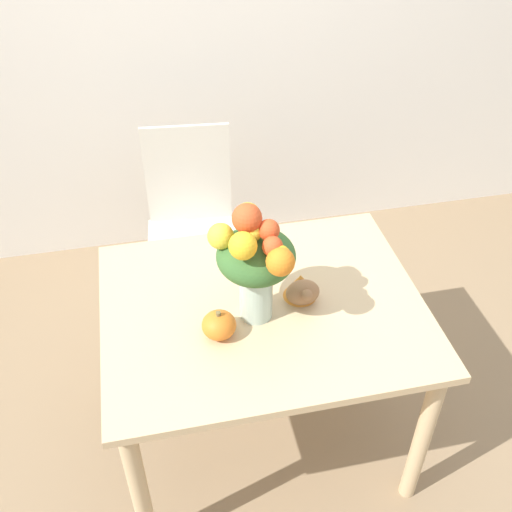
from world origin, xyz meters
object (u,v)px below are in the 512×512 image
at_px(pumpkin, 219,325).
at_px(dining_chair_near_window, 192,227).
at_px(turkey_figurine, 301,288).
at_px(flower_vase, 256,260).

xyz_separation_m(pumpkin, dining_chair_near_window, (0.01, 0.95, -0.30)).
bearing_deg(dining_chair_near_window, pumpkin, -85.37).
height_order(pumpkin, turkey_figurine, pumpkin).
relative_size(pumpkin, turkey_figurine, 0.71).
bearing_deg(turkey_figurine, flower_vase, -162.99).
distance_m(pumpkin, dining_chair_near_window, 1.00).
distance_m(flower_vase, pumpkin, 0.25).
relative_size(flower_vase, pumpkin, 4.00).
relative_size(flower_vase, turkey_figurine, 2.84).
bearing_deg(pumpkin, flower_vase, 23.41).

